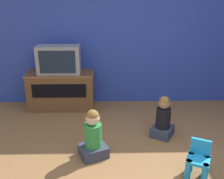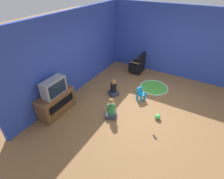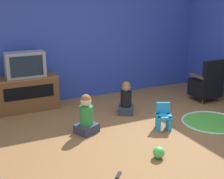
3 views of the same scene
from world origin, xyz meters
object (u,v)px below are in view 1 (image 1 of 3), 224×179
television (59,60)px  child_watching_left (163,119)px  yellow_kid_chair (198,162)px  tv_cabinet (61,90)px  child_watching_center (93,137)px

television → child_watching_left: size_ratio=1.16×
yellow_kid_chair → child_watching_left: child_watching_left is taller
tv_cabinet → television: (-0.00, -0.05, 0.57)m
television → yellow_kid_chair: television is taller
television → child_watching_left: television is taller
television → child_watching_center: (0.64, -1.49, -0.63)m
child_watching_center → television: bearing=90.1°
television → yellow_kid_chair: (1.87, -1.92, -0.73)m
child_watching_left → child_watching_center: 1.12m
tv_cabinet → child_watching_center: 1.67m
tv_cabinet → television: television is taller
tv_cabinet → yellow_kid_chair: (1.87, -1.97, -0.16)m
tv_cabinet → child_watching_center: (0.64, -1.54, -0.06)m
television → child_watching_left: bearing=-31.0°
yellow_kid_chair → child_watching_center: (-1.23, 0.43, 0.09)m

